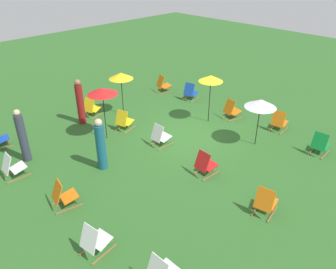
{
  "coord_description": "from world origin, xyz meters",
  "views": [
    {
      "loc": [
        -7.37,
        8.58,
        6.28
      ],
      "look_at": [
        0.0,
        1.2,
        0.5
      ],
      "focal_mm": 36.06,
      "sensor_mm": 36.0,
      "label": 1
    }
  ],
  "objects_px": {
    "deckchair_11": "(279,122)",
    "umbrella_3": "(211,78)",
    "deckchair_12": "(124,121)",
    "umbrella_1": "(121,76)",
    "person_1": "(101,145)",
    "deckchair_5": "(266,202)",
    "person_0": "(22,137)",
    "deckchair_9": "(63,195)",
    "deckchair_14": "(160,136)",
    "umbrella_2": "(261,103)",
    "deckchair_6": "(190,92)",
    "deckchair_7": "(320,144)",
    "deckchair_1": "(95,241)",
    "deckchair_2": "(92,108)",
    "deckchair_10": "(13,167)",
    "umbrella_0": "(102,91)",
    "person_2": "(80,103)",
    "deckchair_3": "(163,84)",
    "deckchair_0": "(205,164)",
    "deckchair_13": "(232,110)"
  },
  "relations": [
    {
      "from": "deckchair_7",
      "to": "deckchair_9",
      "type": "distance_m",
      "value": 8.55
    },
    {
      "from": "deckchair_0",
      "to": "deckchair_5",
      "type": "height_order",
      "value": "same"
    },
    {
      "from": "deckchair_1",
      "to": "umbrella_0",
      "type": "xyz_separation_m",
      "value": [
        4.3,
        -3.44,
        1.51
      ]
    },
    {
      "from": "umbrella_3",
      "to": "deckchair_12",
      "type": "bearing_deg",
      "value": 57.0
    },
    {
      "from": "deckchair_1",
      "to": "deckchair_12",
      "type": "distance_m",
      "value": 6.16
    },
    {
      "from": "deckchair_13",
      "to": "deckchair_14",
      "type": "xyz_separation_m",
      "value": [
        0.51,
        3.64,
        0.0
      ]
    },
    {
      "from": "deckchair_3",
      "to": "deckchair_0",
      "type": "bearing_deg",
      "value": 161.48
    },
    {
      "from": "deckchair_9",
      "to": "deckchair_14",
      "type": "height_order",
      "value": "same"
    },
    {
      "from": "umbrella_1",
      "to": "umbrella_0",
      "type": "bearing_deg",
      "value": 124.34
    },
    {
      "from": "deckchair_5",
      "to": "deckchair_1",
      "type": "bearing_deg",
      "value": 52.47
    },
    {
      "from": "deckchair_0",
      "to": "deckchair_13",
      "type": "xyz_separation_m",
      "value": [
        1.79,
        -3.9,
        0.0
      ]
    },
    {
      "from": "deckchair_1",
      "to": "deckchair_2",
      "type": "distance_m",
      "value": 7.55
    },
    {
      "from": "person_0",
      "to": "person_2",
      "type": "height_order",
      "value": "person_0"
    },
    {
      "from": "umbrella_1",
      "to": "person_1",
      "type": "height_order",
      "value": "umbrella_1"
    },
    {
      "from": "deckchair_9",
      "to": "deckchair_11",
      "type": "height_order",
      "value": "same"
    },
    {
      "from": "deckchair_5",
      "to": "deckchair_6",
      "type": "bearing_deg",
      "value": -43.81
    },
    {
      "from": "deckchair_3",
      "to": "deckchair_5",
      "type": "height_order",
      "value": "same"
    },
    {
      "from": "person_2",
      "to": "deckchair_11",
      "type": "bearing_deg",
      "value": -137.34
    },
    {
      "from": "person_0",
      "to": "deckchair_13",
      "type": "bearing_deg",
      "value": -103.93
    },
    {
      "from": "deckchair_1",
      "to": "person_1",
      "type": "bearing_deg",
      "value": -45.49
    },
    {
      "from": "umbrella_1",
      "to": "person_0",
      "type": "relative_size",
      "value": 0.99
    },
    {
      "from": "deckchair_14",
      "to": "umbrella_2",
      "type": "bearing_deg",
      "value": -131.2
    },
    {
      "from": "deckchair_11",
      "to": "umbrella_3",
      "type": "relative_size",
      "value": 0.42
    },
    {
      "from": "deckchair_12",
      "to": "umbrella_3",
      "type": "bearing_deg",
      "value": -137.56
    },
    {
      "from": "umbrella_0",
      "to": "person_0",
      "type": "bearing_deg",
      "value": 76.6
    },
    {
      "from": "deckchair_2",
      "to": "deckchair_5",
      "type": "bearing_deg",
      "value": 162.21
    },
    {
      "from": "umbrella_2",
      "to": "person_0",
      "type": "height_order",
      "value": "person_0"
    },
    {
      "from": "deckchair_9",
      "to": "person_2",
      "type": "relative_size",
      "value": 0.45
    },
    {
      "from": "person_2",
      "to": "deckchair_1",
      "type": "bearing_deg",
      "value": 152.39
    },
    {
      "from": "deckchair_10",
      "to": "deckchair_6",
      "type": "bearing_deg",
      "value": -85.74
    },
    {
      "from": "umbrella_0",
      "to": "person_1",
      "type": "distance_m",
      "value": 2.23
    },
    {
      "from": "deckchair_7",
      "to": "person_0",
      "type": "xyz_separation_m",
      "value": [
        6.8,
        7.33,
        0.52
      ]
    },
    {
      "from": "deckchair_3",
      "to": "deckchair_7",
      "type": "xyz_separation_m",
      "value": [
        -7.99,
        0.24,
        0.0
      ]
    },
    {
      "from": "person_0",
      "to": "deckchair_7",
      "type": "bearing_deg",
      "value": -125.02
    },
    {
      "from": "deckchair_11",
      "to": "person_2",
      "type": "xyz_separation_m",
      "value": [
        6.0,
        5.07,
        0.52
      ]
    },
    {
      "from": "umbrella_1",
      "to": "deckchair_3",
      "type": "bearing_deg",
      "value": -77.72
    },
    {
      "from": "person_0",
      "to": "deckchair_5",
      "type": "bearing_deg",
      "value": -146.79
    },
    {
      "from": "deckchair_13",
      "to": "person_0",
      "type": "distance_m",
      "value": 8.08
    },
    {
      "from": "deckchair_1",
      "to": "deckchair_10",
      "type": "height_order",
      "value": "same"
    },
    {
      "from": "deckchair_6",
      "to": "deckchair_3",
      "type": "bearing_deg",
      "value": -5.12
    },
    {
      "from": "umbrella_1",
      "to": "deckchair_12",
      "type": "bearing_deg",
      "value": 143.21
    },
    {
      "from": "deckchair_3",
      "to": "deckchair_14",
      "type": "xyz_separation_m",
      "value": [
        -3.67,
        3.72,
        0.0
      ]
    },
    {
      "from": "deckchair_13",
      "to": "person_1",
      "type": "height_order",
      "value": "person_1"
    },
    {
      "from": "deckchair_6",
      "to": "person_0",
      "type": "relative_size",
      "value": 0.45
    },
    {
      "from": "deckchair_7",
      "to": "umbrella_1",
      "type": "bearing_deg",
      "value": 17.7
    },
    {
      "from": "deckchair_10",
      "to": "deckchair_14",
      "type": "relative_size",
      "value": 1.0
    },
    {
      "from": "person_0",
      "to": "deckchair_14",
      "type": "bearing_deg",
      "value": -114.99
    },
    {
      "from": "deckchair_5",
      "to": "person_0",
      "type": "bearing_deg",
      "value": 15.41
    },
    {
      "from": "umbrella_2",
      "to": "person_1",
      "type": "bearing_deg",
      "value": 60.88
    },
    {
      "from": "deckchair_1",
      "to": "deckchair_5",
      "type": "height_order",
      "value": "same"
    }
  ]
}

